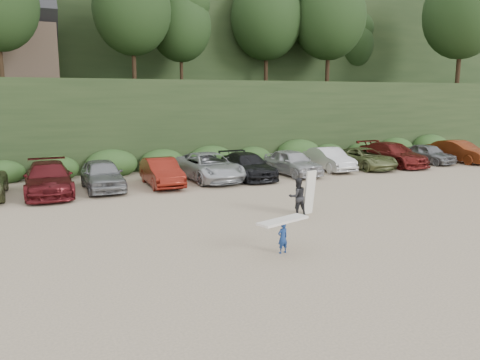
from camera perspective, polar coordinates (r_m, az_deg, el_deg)
name	(u,v)px	position (r m, az deg, el deg)	size (l,w,h in m)	color
ground	(313,220)	(19.19, 8.93, -4.88)	(120.00, 120.00, 0.00)	tan
hillside_backdrop	(127,35)	(52.73, -13.66, 16.85)	(90.00, 41.50, 28.00)	black
parked_cars	(229,167)	(27.93, -1.40, 1.65)	(39.24, 6.34, 1.64)	#A4A4A8
child_surfer	(283,230)	(15.00, 5.24, -6.11)	(1.93, 1.05, 1.12)	navy
adult_surfer	(299,196)	(19.73, 7.15, -1.98)	(1.26, 0.67, 1.88)	black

